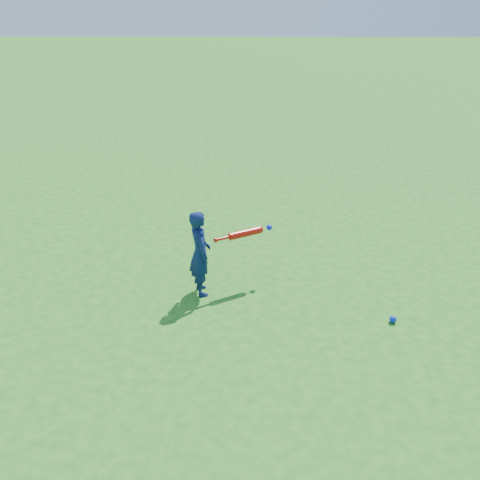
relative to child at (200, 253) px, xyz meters
The scene contains 4 objects.
ground 0.49m from the child, 45.36° to the left, with size 80.00×80.00×0.00m, color #22731B.
child is the anchor object (origin of this frame).
ground_ball_blue 2.12m from the child, 16.59° to the right, with size 0.07×0.07×0.07m, color #0C2CCE.
bat_swing 0.59m from the child, 25.90° to the left, with size 0.65×0.41×0.08m.
Camera 1 is at (0.45, -5.23, 3.03)m, focal length 40.00 mm.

